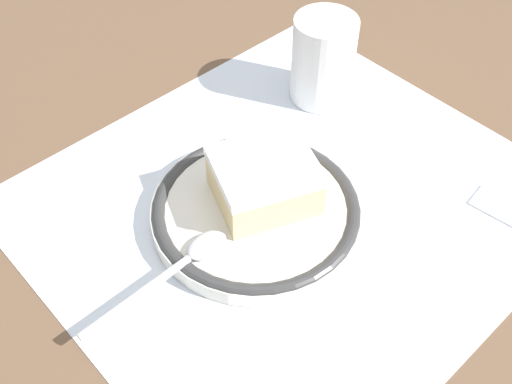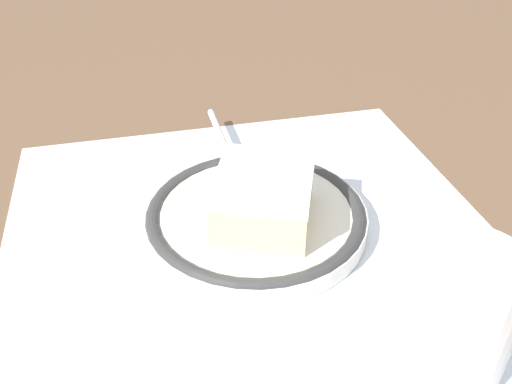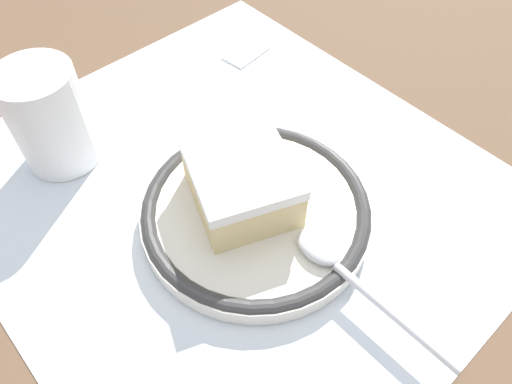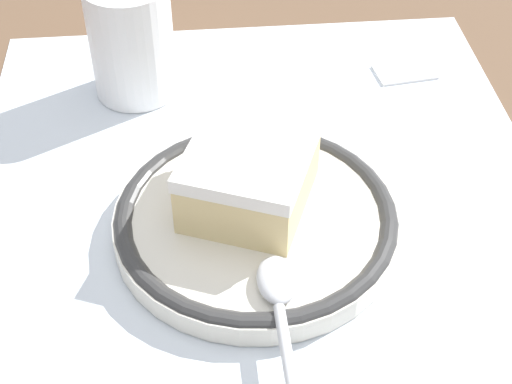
{
  "view_description": "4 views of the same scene",
  "coord_description": "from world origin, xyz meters",
  "px_view_note": "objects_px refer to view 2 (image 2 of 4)",
  "views": [
    {
      "loc": [
        -0.28,
        -0.26,
        0.44
      ],
      "look_at": [
        -0.04,
        0.01,
        0.04
      ],
      "focal_mm": 43.58,
      "sensor_mm": 36.0,
      "label": 1
    },
    {
      "loc": [
        0.33,
        -0.08,
        0.3
      ],
      "look_at": [
        -0.04,
        0.01,
        0.04
      ],
      "focal_mm": 38.48,
      "sensor_mm": 36.0,
      "label": 2
    },
    {
      "loc": [
        -0.21,
        0.17,
        0.34
      ],
      "look_at": [
        -0.04,
        0.01,
        0.04
      ],
      "focal_mm": 34.37,
      "sensor_mm": 36.0,
      "label": 3
    },
    {
      "loc": [
        -0.4,
        0.04,
        0.37
      ],
      "look_at": [
        -0.04,
        0.01,
        0.04
      ],
      "focal_mm": 53.96,
      "sensor_mm": 36.0,
      "label": 4
    }
  ],
  "objects_px": {
    "plate": "(256,217)",
    "cup": "(455,326)",
    "cake_slice": "(264,197)",
    "spoon": "(229,156)"
  },
  "relations": [
    {
      "from": "cake_slice",
      "to": "spoon",
      "type": "relative_size",
      "value": 0.75
    },
    {
      "from": "plate",
      "to": "spoon",
      "type": "xyz_separation_m",
      "value": [
        -0.09,
        -0.01,
        0.01
      ]
    },
    {
      "from": "plate",
      "to": "cake_slice",
      "type": "relative_size",
      "value": 1.74
    },
    {
      "from": "cake_slice",
      "to": "cup",
      "type": "bearing_deg",
      "value": 26.51
    },
    {
      "from": "cake_slice",
      "to": "spoon",
      "type": "height_order",
      "value": "cake_slice"
    },
    {
      "from": "plate",
      "to": "spoon",
      "type": "distance_m",
      "value": 0.09
    },
    {
      "from": "plate",
      "to": "spoon",
      "type": "relative_size",
      "value": 1.31
    },
    {
      "from": "cake_slice",
      "to": "cup",
      "type": "xyz_separation_m",
      "value": [
        0.16,
        0.08,
        0.0
      ]
    },
    {
      "from": "plate",
      "to": "spoon",
      "type": "bearing_deg",
      "value": -175.62
    },
    {
      "from": "plate",
      "to": "cup",
      "type": "height_order",
      "value": "cup"
    }
  ]
}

